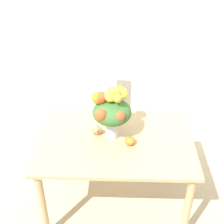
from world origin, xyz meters
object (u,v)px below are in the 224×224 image
object	(u,v)px
pumpkin	(130,141)
turkey_figurine	(98,129)
dining_chair_near_window	(97,109)
flower_vase	(111,110)

from	to	relation	value
pumpkin	turkey_figurine	xyz separation A→B (m)	(-0.26, 0.14, 0.00)
pumpkin	dining_chair_near_window	distance (m)	0.95
turkey_figurine	flower_vase	bearing A→B (deg)	-21.30
flower_vase	pumpkin	xyz separation A→B (m)	(0.15, -0.09, -0.23)
flower_vase	turkey_figurine	bearing A→B (deg)	158.70
pumpkin	turkey_figurine	distance (m)	0.30
pumpkin	dining_chair_near_window	bearing A→B (deg)	111.18
dining_chair_near_window	flower_vase	bearing A→B (deg)	-73.96
dining_chair_near_window	turkey_figurine	bearing A→B (deg)	-82.11
pumpkin	dining_chair_near_window	xyz separation A→B (m)	(-0.33, 0.85, -0.27)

